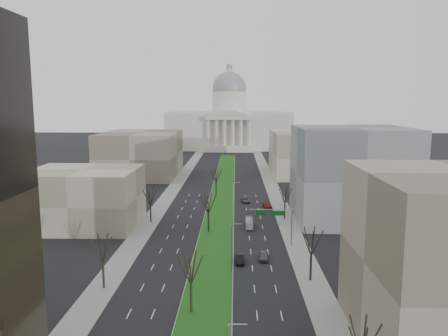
% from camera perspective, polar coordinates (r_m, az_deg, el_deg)
% --- Properties ---
extents(ground, '(600.00, 600.00, 0.00)m').
position_cam_1_polar(ground, '(142.56, -0.24, -3.67)').
color(ground, black).
rests_on(ground, ground).
extents(median, '(8.00, 222.03, 0.20)m').
position_cam_1_polar(median, '(141.55, -0.25, -3.71)').
color(median, '#999993').
rests_on(median, ground).
extents(sidewalk_left, '(5.00, 330.00, 0.15)m').
position_cam_1_polar(sidewalk_left, '(120.16, -9.03, -6.07)').
color(sidewalk_left, gray).
rests_on(sidewalk_left, ground).
extents(sidewalk_right, '(5.00, 330.00, 0.15)m').
position_cam_1_polar(sidewalk_right, '(118.90, 7.89, -6.20)').
color(sidewalk_right, gray).
rests_on(sidewalk_right, ground).
extents(capitol, '(80.00, 46.00, 55.00)m').
position_cam_1_polar(capitol, '(289.21, 0.68, 5.82)').
color(capitol, beige).
rests_on(capitol, ground).
extents(building_beige_left, '(26.00, 22.00, 14.00)m').
position_cam_1_polar(building_beige_left, '(113.14, -17.80, -3.69)').
color(building_beige_left, '#9F947B').
rests_on(building_beige_left, ground).
extents(building_grey_right, '(28.00, 26.00, 24.00)m').
position_cam_1_polar(building_grey_right, '(116.58, 16.26, -0.77)').
color(building_grey_right, slate).
rests_on(building_grey_right, ground).
extents(building_far_left, '(30.00, 40.00, 18.00)m').
position_cam_1_polar(building_far_left, '(184.74, -10.77, 1.83)').
color(building_far_left, '#776E5B').
rests_on(building_far_left, ground).
extents(building_far_right, '(30.00, 40.00, 18.00)m').
position_cam_1_polar(building_far_right, '(187.99, 10.92, 1.94)').
color(building_far_right, '#9F947B').
rests_on(building_far_right, ground).
extents(tree_left_mid, '(5.40, 5.40, 9.72)m').
position_cam_1_polar(tree_left_mid, '(74.34, -15.62, -9.96)').
color(tree_left_mid, black).
rests_on(tree_left_mid, ground).
extents(tree_left_far, '(5.28, 5.28, 9.50)m').
position_cam_1_polar(tree_left_far, '(111.86, -9.61, -3.61)').
color(tree_left_far, black).
rests_on(tree_left_far, ground).
extents(tree_right_mid, '(5.52, 5.52, 9.94)m').
position_cam_1_polar(tree_right_mid, '(76.00, 11.36, -9.27)').
color(tree_right_mid, black).
rests_on(tree_right_mid, ground).
extents(tree_right_far, '(5.04, 5.04, 9.07)m').
position_cam_1_polar(tree_right_far, '(114.48, 7.97, -3.46)').
color(tree_right_far, black).
rests_on(tree_right_far, ground).
extents(tree_median_a, '(5.40, 5.40, 9.72)m').
position_cam_1_polar(tree_median_a, '(63.96, -4.35, -12.75)').
color(tree_median_a, black).
rests_on(tree_median_a, ground).
extents(tree_median_b, '(5.40, 5.40, 9.72)m').
position_cam_1_polar(tree_median_b, '(102.13, -2.06, -4.58)').
color(tree_median_b, black).
rests_on(tree_median_b, ground).
extents(tree_median_c, '(5.40, 5.40, 9.72)m').
position_cam_1_polar(tree_median_c, '(141.32, -1.05, -0.89)').
color(tree_median_c, black).
rests_on(tree_median_c, ground).
extents(streetlamp_median_b, '(1.90, 0.20, 9.16)m').
position_cam_1_polar(streetlamp_median_b, '(78.49, 1.06, -10.32)').
color(streetlamp_median_b, gray).
rests_on(streetlamp_median_b, ground).
extents(streetlamp_median_c, '(1.90, 0.20, 9.16)m').
position_cam_1_polar(streetlamp_median_c, '(117.05, 1.22, -3.97)').
color(streetlamp_median_c, gray).
rests_on(streetlamp_median_c, ground).
extents(mast_arm_signs, '(9.12, 0.24, 8.09)m').
position_cam_1_polar(mast_arm_signs, '(92.93, 7.19, -6.54)').
color(mast_arm_signs, gray).
rests_on(mast_arm_signs, ground).
extents(car_grey_near, '(2.11, 4.65, 1.55)m').
position_cam_1_polar(car_grey_near, '(86.61, 5.21, -11.35)').
color(car_grey_near, '#52545A').
rests_on(car_grey_near, ground).
extents(car_black, '(1.72, 4.62, 1.51)m').
position_cam_1_polar(car_black, '(84.83, 2.07, -11.76)').
color(car_black, black).
rests_on(car_black, ground).
extents(car_red, '(2.68, 5.36, 1.49)m').
position_cam_1_polar(car_red, '(127.14, 5.65, -4.87)').
color(car_red, maroon).
rests_on(car_red, ground).
extents(car_grey_far, '(2.99, 5.14, 1.35)m').
position_cam_1_polar(car_grey_far, '(133.68, 2.80, -4.21)').
color(car_grey_far, '#4B4F52').
rests_on(car_grey_far, ground).
extents(box_van, '(1.83, 7.38, 2.05)m').
position_cam_1_polar(box_van, '(107.81, 3.32, -7.16)').
color(box_van, white).
rests_on(box_van, ground).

